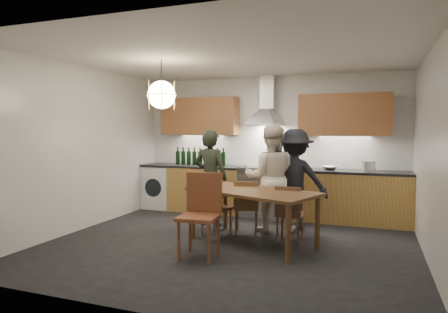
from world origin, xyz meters
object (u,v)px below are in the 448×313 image
(mixing_bowl, at_px, (330,168))
(stock_pot, at_px, (368,167))
(wine_bottles, at_px, (200,156))
(chair_back_left, at_px, (213,204))
(dining_table, at_px, (252,196))
(person_left, at_px, (211,178))
(person_right, at_px, (295,179))
(person_mid, at_px, (271,178))
(chair_front, at_px, (201,208))

(mixing_bowl, height_order, stock_pot, stock_pot)
(wine_bottles, bearing_deg, chair_back_left, -60.23)
(dining_table, relative_size, person_left, 1.25)
(person_right, distance_m, mixing_bowl, 0.90)
(person_mid, height_order, mixing_bowl, person_mid)
(chair_back_left, xyz_separation_m, chair_front, (0.19, -0.88, 0.12))
(dining_table, bearing_deg, person_left, 161.14)
(person_right, height_order, stock_pot, person_right)
(dining_table, xyz_separation_m, mixing_bowl, (0.87, 1.81, 0.26))
(person_mid, distance_m, wine_bottles, 1.99)
(chair_back_left, relative_size, person_right, 0.52)
(chair_front, height_order, stock_pot, stock_pot)
(person_mid, height_order, stock_pot, person_mid)
(person_mid, xyz_separation_m, wine_bottles, (-1.68, 1.05, 0.23))
(dining_table, relative_size, person_right, 1.24)
(chair_front, bearing_deg, dining_table, 52.92)
(dining_table, xyz_separation_m, chair_front, (-0.46, -0.72, -0.07))
(dining_table, distance_m, stock_pot, 2.38)
(dining_table, height_order, person_mid, person_mid)
(dining_table, xyz_separation_m, person_right, (0.40, 1.05, 0.14))
(chair_back_left, xyz_separation_m, mixing_bowl, (1.52, 1.65, 0.45))
(person_left, relative_size, stock_pot, 7.21)
(person_mid, relative_size, wine_bottles, 1.59)
(wine_bottles, bearing_deg, person_right, -21.11)
(chair_back_left, bearing_deg, dining_table, -178.74)
(chair_back_left, distance_m, stock_pot, 2.77)
(person_left, distance_m, wine_bottles, 1.26)
(dining_table, distance_m, person_mid, 0.80)
(chair_back_left, xyz_separation_m, person_left, (-0.30, 0.62, 0.32))
(chair_front, relative_size, mixing_bowl, 3.96)
(stock_pot, xyz_separation_m, wine_bottles, (-3.11, 0.01, 0.09))
(person_right, xyz_separation_m, mixing_bowl, (0.47, 0.76, 0.13))
(person_left, xyz_separation_m, mixing_bowl, (1.82, 1.03, 0.13))
(person_mid, bearing_deg, wine_bottles, -45.19)
(dining_table, distance_m, person_left, 1.24)
(chair_back_left, distance_m, wine_bottles, 2.01)
(chair_back_left, height_order, mixing_bowl, mixing_bowl)
(person_mid, height_order, wine_bottles, person_mid)
(person_left, distance_m, stock_pot, 2.67)
(person_left, bearing_deg, mixing_bowl, -145.67)
(stock_pot, bearing_deg, dining_table, -129.60)
(person_left, xyz_separation_m, person_mid, (1.02, -0.00, 0.04))
(chair_back_left, xyz_separation_m, stock_pot, (2.16, 1.66, 0.49))
(chair_front, height_order, person_right, person_right)
(dining_table, bearing_deg, mixing_bowl, 84.82)
(person_mid, distance_m, stock_pot, 1.78)
(dining_table, height_order, chair_back_left, chair_back_left)
(person_right, xyz_separation_m, wine_bottles, (-2.01, 0.77, 0.27))
(mixing_bowl, distance_m, stock_pot, 0.64)
(person_left, relative_size, person_mid, 0.95)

